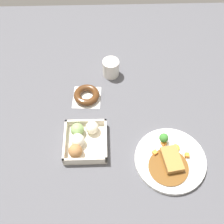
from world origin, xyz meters
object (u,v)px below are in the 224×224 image
object	(u,v)px
curry_plate	(170,159)
chocolate_ring_donut	(87,95)
coffee_mug	(111,68)
donut_box	(83,140)

from	to	relation	value
curry_plate	chocolate_ring_donut	distance (m)	0.44
curry_plate	coffee_mug	bearing A→B (deg)	-154.92
curry_plate	donut_box	distance (m)	0.33
chocolate_ring_donut	curry_plate	bearing A→B (deg)	45.50
chocolate_ring_donut	donut_box	bearing A→B (deg)	-1.93
chocolate_ring_donut	coffee_mug	xyz separation A→B (m)	(-0.13, 0.11, 0.02)
coffee_mug	chocolate_ring_donut	bearing A→B (deg)	-38.96
donut_box	chocolate_ring_donut	xyz separation A→B (m)	(-0.22, 0.01, -0.01)
donut_box	coffee_mug	world-z (taller)	coffee_mug
donut_box	curry_plate	bearing A→B (deg)	75.01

